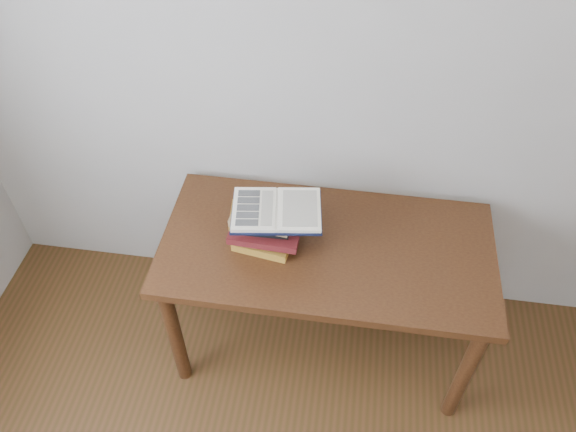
# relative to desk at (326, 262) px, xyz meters

# --- Properties ---
(desk) EXTENTS (1.29, 0.65, 0.69)m
(desk) POSITION_rel_desk_xyz_m (0.00, 0.00, 0.00)
(desk) COLOR #462811
(desk) RESTS_ON ground
(book_stack) EXTENTS (0.28, 0.21, 0.18)m
(book_stack) POSITION_rel_desk_xyz_m (-0.24, -0.01, 0.19)
(book_stack) COLOR #A77D26
(book_stack) RESTS_ON desk
(open_book) EXTENTS (0.35, 0.27, 0.03)m
(open_book) POSITION_rel_desk_xyz_m (-0.19, -0.02, 0.29)
(open_book) COLOR black
(open_book) RESTS_ON book_stack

